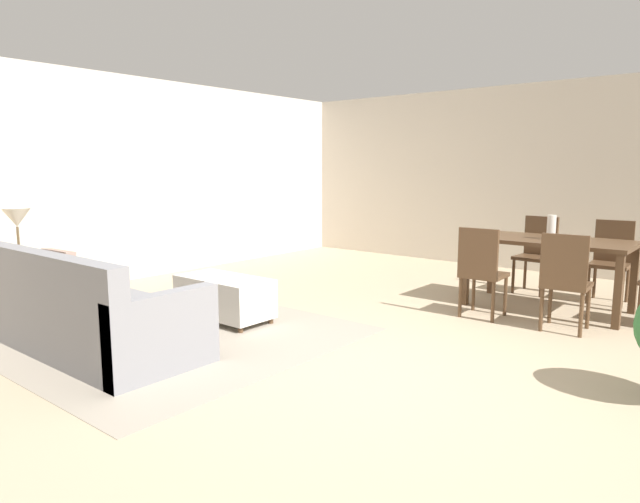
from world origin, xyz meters
The scene contains 14 objects.
ground_plane centered at (0.00, 0.00, 0.00)m, with size 10.80×10.80×0.00m, color tan.
wall_back centered at (0.00, 5.00, 1.35)m, with size 9.00×0.12×2.70m, color beige.
wall_left centered at (-4.50, 0.50, 1.35)m, with size 0.12×11.00×2.70m, color beige.
area_rug centered at (-1.98, -0.35, 0.00)m, with size 3.00×2.80×0.01m, color gray.
couch centered at (-2.05, -1.04, 0.29)m, with size 2.04×0.91×0.86m.
ottoman_table centered at (-1.91, 0.29, 0.25)m, with size 0.99×0.50×0.44m.
side_table centered at (-3.37, -1.01, 0.47)m, with size 0.40×0.40×0.60m.
table_lamp centered at (-3.37, -1.01, 1.01)m, with size 0.26×0.26×0.53m.
dining_table centered at (0.42, 2.78, 0.66)m, with size 1.64×0.85×0.76m.
dining_chair_near_left centered at (0.02, 1.97, 0.52)m, with size 0.41×0.41×0.92m.
dining_chair_near_right centered at (0.82, 1.99, 0.52)m, with size 0.43×0.43×0.92m.
dining_chair_far_left centered at (0.05, 3.56, 0.52)m, with size 0.43×0.43×0.92m.
dining_chair_far_right centered at (0.87, 3.57, 0.52)m, with size 0.42×0.42×0.92m.
vase_centerpiece centered at (0.44, 2.75, 0.89)m, with size 0.09×0.09×0.26m, color silver.
Camera 1 is at (2.25, -3.30, 1.51)m, focal length 31.37 mm.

